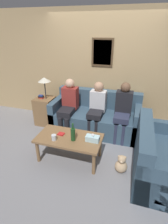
% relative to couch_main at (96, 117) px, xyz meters
% --- Properties ---
extents(ground_plane, '(16.00, 16.00, 0.00)m').
position_rel_couch_main_xyz_m(ground_plane, '(0.00, -0.52, -0.31)').
color(ground_plane, gray).
extents(wall_back, '(9.00, 0.08, 2.60)m').
position_rel_couch_main_xyz_m(wall_back, '(0.00, 0.47, 0.99)').
color(wall_back, tan).
rests_on(wall_back, ground_plane).
extents(couch_main, '(1.97, 0.89, 0.88)m').
position_rel_couch_main_xyz_m(couch_main, '(0.00, 0.00, 0.00)').
color(couch_main, '#385166').
rests_on(couch_main, ground_plane).
extents(couch_side, '(0.89, 1.34, 0.88)m').
position_rel_couch_main_xyz_m(couch_side, '(1.33, -1.11, 0.00)').
color(couch_side, '#385166').
rests_on(couch_side, ground_plane).
extents(coffee_table, '(1.15, 0.60, 0.47)m').
position_rel_couch_main_xyz_m(coffee_table, '(-0.21, -1.16, 0.09)').
color(coffee_table, olive).
rests_on(coffee_table, ground_plane).
extents(side_table_with_lamp, '(0.44, 0.44, 1.19)m').
position_rel_couch_main_xyz_m(side_table_with_lamp, '(-1.26, -0.09, 0.07)').
color(side_table_with_lamp, olive).
rests_on(side_table_with_lamp, ground_plane).
extents(wine_bottle, '(0.08, 0.08, 0.32)m').
position_rel_couch_main_xyz_m(wine_bottle, '(-0.11, -1.22, 0.28)').
color(wine_bottle, '#19421E').
rests_on(wine_bottle, coffee_table).
extents(drinking_glass, '(0.08, 0.08, 0.10)m').
position_rel_couch_main_xyz_m(drinking_glass, '(-0.42, -1.31, 0.20)').
color(drinking_glass, silver).
rests_on(drinking_glass, coffee_table).
extents(book_stack, '(0.12, 0.10, 0.02)m').
position_rel_couch_main_xyz_m(book_stack, '(-0.38, -1.12, 0.16)').
color(book_stack, red).
rests_on(book_stack, coffee_table).
extents(tissue_box, '(0.23, 0.12, 0.14)m').
position_rel_couch_main_xyz_m(tissue_box, '(0.22, -1.15, 0.21)').
color(tissue_box, silver).
rests_on(tissue_box, coffee_table).
extents(person_left, '(0.34, 0.62, 1.19)m').
position_rel_couch_main_xyz_m(person_left, '(-0.59, -0.20, 0.34)').
color(person_left, black).
rests_on(person_left, ground_plane).
extents(person_middle, '(0.34, 0.59, 1.17)m').
position_rel_couch_main_xyz_m(person_middle, '(0.05, -0.14, 0.33)').
color(person_middle, black).
rests_on(person_middle, ground_plane).
extents(person_right, '(0.34, 0.58, 1.21)m').
position_rel_couch_main_xyz_m(person_right, '(0.60, -0.14, 0.35)').
color(person_right, '#2D334C').
rests_on(person_right, ground_plane).
extents(teddy_bear, '(0.21, 0.21, 0.33)m').
position_rel_couch_main_xyz_m(teddy_bear, '(0.74, -1.21, -0.17)').
color(teddy_bear, tan).
rests_on(teddy_bear, ground_plane).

